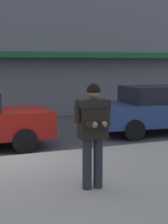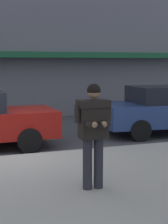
{
  "view_description": "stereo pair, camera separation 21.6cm",
  "coord_description": "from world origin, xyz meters",
  "views": [
    {
      "loc": [
        -1.25,
        -8.74,
        2.29
      ],
      "look_at": [
        1.0,
        -3.14,
        1.49
      ],
      "focal_mm": 60.0,
      "sensor_mm": 36.0,
      "label": 1
    },
    {
      "loc": [
        -1.05,
        -8.82,
        2.29
      ],
      "look_at": [
        1.0,
        -3.14,
        1.49
      ],
      "focal_mm": 60.0,
      "sensor_mm": 36.0,
      "label": 2
    }
  ],
  "objects": [
    {
      "name": "curb_paint_line",
      "position": [
        1.0,
        0.05,
        0.0
      ],
      "size": [
        28.0,
        0.12,
        0.01
      ],
      "primitive_type": "cube",
      "color": "silver",
      "rests_on": "ground"
    },
    {
      "name": "sidewalk",
      "position": [
        1.0,
        -2.85,
        0.07
      ],
      "size": [
        32.0,
        5.3,
        0.14
      ],
      "primitive_type": "cube",
      "color": "#99968E",
      "rests_on": "ground"
    },
    {
      "name": "man_texting_on_phone",
      "position": [
        1.21,
        -3.04,
        1.25
      ],
      "size": [
        0.65,
        0.59,
        1.81
      ],
      "color": "#23232B",
      "rests_on": "sidewalk"
    },
    {
      "name": "parked_sedan_far",
      "position": [
        5.56,
        1.49,
        0.79
      ],
      "size": [
        4.61,
        2.15,
        1.54
      ],
      "color": "navy",
      "rests_on": "ground"
    }
  ]
}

